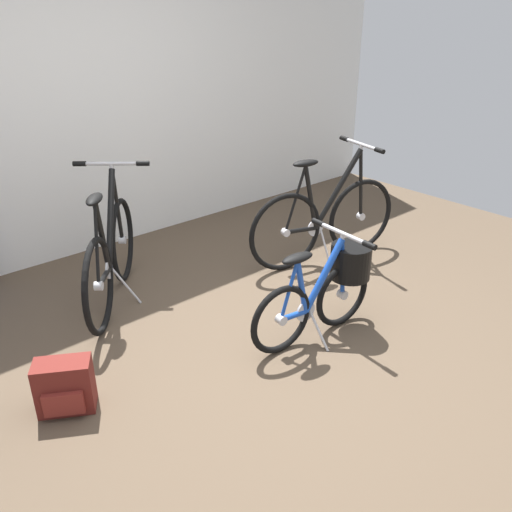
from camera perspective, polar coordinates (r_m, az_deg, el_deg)
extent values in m
plane|color=brown|center=(3.24, 1.56, -11.45)|extent=(6.81, 6.81, 0.00)
cube|color=white|center=(4.57, -18.79, 16.74)|extent=(6.81, 0.10, 2.70)
torus|color=black|center=(3.53, 9.18, -4.06)|extent=(0.45, 0.07, 0.45)
cylinder|color=#B7B7BC|center=(3.53, 9.18, -4.06)|extent=(0.06, 0.05, 0.06)
torus|color=black|center=(3.23, 2.69, -6.79)|extent=(0.45, 0.07, 0.45)
cylinder|color=#B7B7BC|center=(3.23, 2.69, -6.79)|extent=(0.06, 0.05, 0.06)
cylinder|color=#1947B2|center=(3.28, 4.01, -6.32)|extent=(0.20, 0.05, 0.05)
cylinder|color=#1947B2|center=(3.32, 7.22, -2.06)|extent=(0.32, 0.07, 0.44)
cylinder|color=#1947B2|center=(3.23, 4.87, -3.30)|extent=(0.12, 0.04, 0.38)
cylinder|color=#1947B2|center=(3.28, 4.01, -6.32)|extent=(0.20, 0.04, 0.04)
cylinder|color=#1947B2|center=(3.42, 9.17, -1.24)|extent=(0.07, 0.03, 0.40)
cylinder|color=#1947B2|center=(3.17, 3.55, -3.73)|extent=(0.13, 0.03, 0.36)
ellipsoid|color=black|center=(3.11, 4.44, -0.22)|extent=(0.23, 0.11, 0.05)
cylinder|color=#B7B7BC|center=(3.32, 9.18, 2.08)|extent=(0.03, 0.03, 0.04)
cylinder|color=#B7B7BC|center=(3.31, 9.20, 2.40)|extent=(0.06, 0.44, 0.03)
cylinder|color=black|center=(3.18, 12.00, 1.13)|extent=(0.04, 0.09, 0.04)
cylinder|color=black|center=(3.45, 6.63, 3.56)|extent=(0.04, 0.09, 0.04)
cylinder|color=#B7B7BC|center=(3.34, 5.29, -5.87)|extent=(0.14, 0.03, 0.14)
cylinder|color=#B7B7BC|center=(3.37, 6.70, -7.92)|extent=(0.03, 0.19, 0.21)
cylinder|color=black|center=(3.46, 10.04, -0.58)|extent=(0.28, 0.28, 0.22)
torus|color=black|center=(4.17, -14.05, 1.67)|extent=(0.44, 0.51, 0.63)
cylinder|color=#B7B7BC|center=(4.17, -14.05, 1.67)|extent=(0.08, 0.08, 0.06)
torus|color=black|center=(3.54, -16.41, -3.09)|extent=(0.44, 0.51, 0.63)
cylinder|color=#B7B7BC|center=(3.54, -16.41, -3.09)|extent=(0.08, 0.08, 0.06)
cylinder|color=black|center=(3.66, -15.88, -2.17)|extent=(0.21, 0.24, 0.05)
cylinder|color=black|center=(3.84, -15.24, 3.91)|extent=(0.31, 0.36, 0.61)
cylinder|color=black|center=(3.62, -16.06, 1.96)|extent=(0.12, 0.14, 0.53)
cylinder|color=black|center=(3.66, -15.88, -2.17)|extent=(0.20, 0.23, 0.04)
cylinder|color=black|center=(4.04, -14.56, 5.19)|extent=(0.08, 0.08, 0.57)
cylinder|color=black|center=(3.50, -16.60, 1.18)|extent=(0.13, 0.15, 0.51)
ellipsoid|color=black|center=(3.47, -16.84, 5.82)|extent=(0.21, 0.23, 0.05)
cylinder|color=#B7B7BC|center=(3.92, -15.13, 9.20)|extent=(0.03, 0.03, 0.04)
cylinder|color=#B7B7BC|center=(3.92, -15.16, 9.48)|extent=(0.35, 0.30, 0.03)
cylinder|color=black|center=(3.87, -11.96, 9.62)|extent=(0.09, 0.09, 0.04)
cylinder|color=black|center=(3.97, -18.28, 9.31)|extent=(0.09, 0.09, 0.04)
cylinder|color=#B7B7BC|center=(3.78, -15.39, -1.31)|extent=(0.10, 0.12, 0.14)
cylinder|color=#B7B7BC|center=(3.87, -13.67, -3.05)|extent=(0.16, 0.14, 0.29)
torus|color=black|center=(4.57, 11.09, 4.17)|extent=(0.63, 0.18, 0.64)
cylinder|color=#B7B7BC|center=(4.57, 11.09, 4.17)|extent=(0.07, 0.06, 0.06)
torus|color=black|center=(4.18, 3.16, 2.53)|extent=(0.63, 0.18, 0.64)
cylinder|color=#B7B7BC|center=(4.18, 3.16, 2.53)|extent=(0.07, 0.06, 0.06)
cylinder|color=black|center=(4.25, 4.77, 2.77)|extent=(0.28, 0.10, 0.05)
cylinder|color=black|center=(4.33, 8.71, 7.07)|extent=(0.43, 0.14, 0.61)
cylinder|color=black|center=(4.20, 5.83, 6.18)|extent=(0.16, 0.07, 0.53)
cylinder|color=black|center=(4.25, 4.77, 2.77)|extent=(0.28, 0.09, 0.04)
cylinder|color=black|center=(4.46, 11.10, 7.54)|extent=(0.09, 0.05, 0.58)
cylinder|color=black|center=(4.12, 4.21, 6.00)|extent=(0.18, 0.06, 0.52)
ellipsoid|color=black|center=(4.08, 5.31, 9.81)|extent=(0.23, 0.14, 0.05)
cylinder|color=#B7B7BC|center=(4.36, 11.13, 11.33)|extent=(0.03, 0.03, 0.04)
cylinder|color=#B7B7BC|center=(4.36, 11.15, 11.59)|extent=(0.12, 0.43, 0.03)
cylinder|color=black|center=(4.19, 13.04, 10.88)|extent=(0.06, 0.10, 0.04)
cylinder|color=black|center=(4.52, 9.39, 12.23)|extent=(0.06, 0.10, 0.04)
cylinder|color=#B7B7BC|center=(4.32, 6.33, 3.00)|extent=(0.14, 0.05, 0.14)
cylinder|color=#B7B7BC|center=(4.35, 7.45, 0.77)|extent=(0.06, 0.19, 0.30)
cube|color=maroon|center=(3.02, -19.69, -12.88)|extent=(0.32, 0.28, 0.29)
cube|color=maroon|center=(2.97, -19.81, -14.62)|extent=(0.19, 0.13, 0.13)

